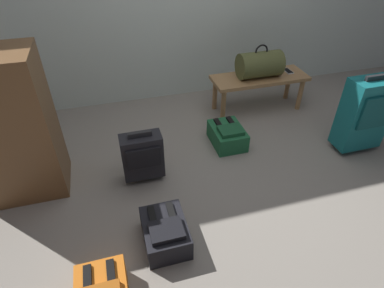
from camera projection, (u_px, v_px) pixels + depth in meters
The scene contains 9 objects.
ground_plane at pixel (231, 178), 2.65m from camera, with size 6.60×6.60×0.00m, color gray.
bench at pixel (259, 81), 3.36m from camera, with size 1.00×0.36×0.39m.
duffel_bag_olive at pixel (260, 64), 3.25m from camera, with size 0.44×0.26×0.34m.
cell_phone at pixel (288, 71), 3.42m from camera, with size 0.07×0.14×0.01m.
suitcase_upright_teal at pixel (365, 113), 2.76m from camera, with size 0.40×0.24×0.73m.
suitcase_small_charcoal at pixel (142, 156), 2.51m from camera, with size 0.32×0.18×0.46m.
backpack_green at pixel (227, 135), 2.99m from camera, with size 0.28×0.38×0.21m.
backpack_dark at pixel (165, 232), 2.10m from camera, with size 0.28×0.38×0.21m.
side_cabinet at pixel (11, 128), 2.26m from camera, with size 0.56×0.44×1.10m.
Camera 1 is at (-0.84, -1.79, 1.82)m, focal length 30.03 mm.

